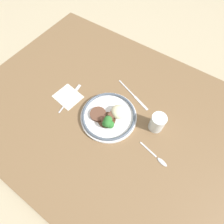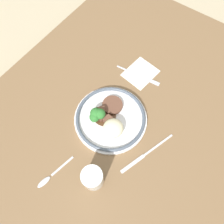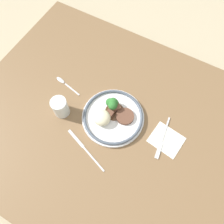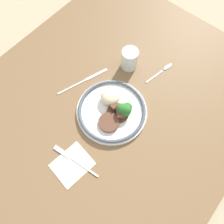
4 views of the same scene
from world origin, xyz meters
The scene contains 8 objects.
ground_plane centered at (0.00, 0.00, 0.00)m, with size 8.00×8.00×0.00m, color tan.
dining_table centered at (0.00, 0.00, 0.02)m, with size 1.32×1.00×0.03m.
napkin centered at (-0.20, -0.05, 0.03)m, with size 0.14×0.12×0.00m.
plate centered at (0.04, -0.03, 0.05)m, with size 0.27×0.27×0.07m.
juice_glass centered at (0.24, 0.05, 0.07)m, with size 0.07×0.07×0.09m.
fork centered at (-0.19, -0.03, 0.04)m, with size 0.03×0.19×0.00m.
knife centered at (0.07, 0.15, 0.03)m, with size 0.22×0.08×0.00m.
spoon centered at (0.32, -0.07, 0.03)m, with size 0.15×0.04×0.01m.
Camera 4 is at (-0.21, -0.23, 0.80)m, focal length 35.00 mm.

